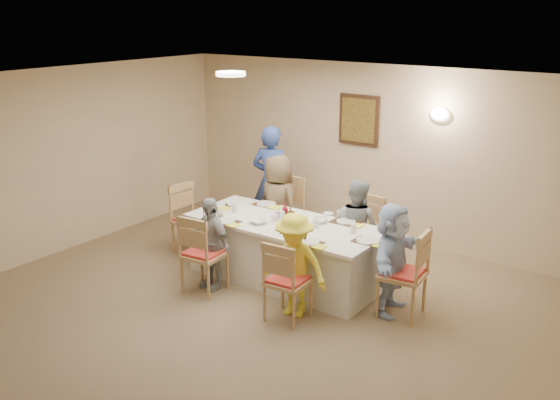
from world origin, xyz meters
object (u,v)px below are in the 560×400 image
Objects in this scene: chair_left_end at (192,219)px; caregiver at (272,182)px; chair_front_left at (204,252)px; chair_back_left at (283,215)px; diner_front_left at (211,243)px; chair_front_right at (288,280)px; dining_table at (285,251)px; diner_front_right at (294,265)px; chair_back_right at (360,234)px; diner_right_end at (392,259)px; condiment_ketchup at (285,212)px; diner_back_left at (278,205)px; diner_back_right at (356,227)px; chair_right_end at (402,272)px.

chair_left_end is 1.30m from caregiver.
chair_back_left is at bearing -95.57° from chair_front_left.
chair_front_right is at bearing 5.67° from diner_front_left.
diner_front_left is (-1.20, 0.12, 0.11)m from chair_front_right.
chair_front_left is at bearing -126.87° from dining_table.
chair_left_end is 0.82× the size of diner_front_right.
chair_left_end is at bearing -45.67° from chair_front_left.
caregiver reaches higher than chair_back_right.
caregiver is at bearing 58.06° from diner_right_end.
chair_back_left reaches higher than chair_front_right.
chair_back_left is 1.91m from diner_front_right.
condiment_ketchup is at bearing 64.28° from diner_front_left.
chair_back_right is 4.58× the size of condiment_ketchup.
chair_back_right is at bearing -164.20° from diner_back_left.
chair_back_left is at bearing -79.91° from diner_back_left.
caregiver reaches higher than diner_back_left.
chair_front_right is 4.32× the size of condiment_ketchup.
chair_front_right is 0.96× the size of chair_left_end.
diner_back_right reaches higher than chair_back_right.
chair_front_left is 2.03m from caregiver.
chair_front_left is 1.06× the size of chair_front_right.
diner_front_right is 1.02m from condiment_ketchup.
chair_right_end is 2.26m from diner_back_left.
diner_back_right reaches higher than condiment_ketchup.
caregiver reaches higher than diner_back_right.
diner_right_end is (0.82, -0.68, 0.01)m from diner_back_right.
caregiver is (-0.45, 0.47, 0.14)m from diner_back_left.
chair_left_end is 0.58× the size of caregiver.
diner_front_right reaches higher than condiment_ketchup.
diner_front_left is (0.95, -0.68, 0.09)m from chair_left_end.
diner_front_right is at bearing 141.52° from diner_back_left.
chair_front_left is 0.79× the size of diner_back_right.
chair_back_right is 1.05m from condiment_ketchup.
diner_front_left is 5.32× the size of condiment_ketchup.
diner_right_end is (0.82, 0.80, 0.17)m from chair_front_right.
diner_back_right is (2.15, 0.68, 0.14)m from chair_left_end.
chair_right_end reaches higher than condiment_ketchup.
chair_front_right is (-0.00, -1.60, -0.03)m from chair_back_right.
dining_table is at bearing -56.55° from chair_front_right.
diner_back_right is (1.20, 0.00, -0.07)m from diner_back_left.
chair_back_left is at bearing -56.55° from chair_front_right.
diner_back_right is 1.73m from caregiver.
diner_back_left is 1.12× the size of diner_back_right.
diner_back_left reaches higher than chair_back_right.
caregiver is (-2.60, 1.15, 0.33)m from chair_right_end.
diner_front_right reaches higher than chair_back_right.
dining_table is 2.08× the size of diner_front_right.
chair_left_end is 0.70× the size of diner_back_left.
dining_table is at bearing -118.60° from chair_back_right.
chair_back_right is 2.00m from chair_front_left.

